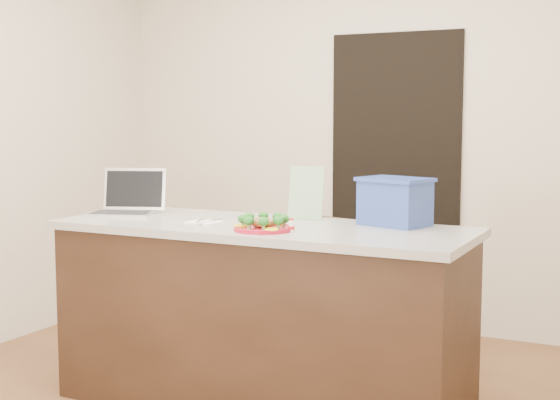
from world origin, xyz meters
The scene contains 15 objects.
room_shell centered at (0.00, 0.00, 1.62)m, with size 4.00×4.00×4.00m.
doorway centered at (0.10, 1.98, 1.00)m, with size 0.90×0.02×2.00m, color black.
island centered at (0.00, 0.25, 0.46)m, with size 2.06×0.76×0.92m.
plate centered at (0.11, 0.07, 0.93)m, with size 0.28×0.28×0.02m.
meatballs centered at (0.11, 0.07, 0.96)m, with size 0.11×0.11×0.04m.
broccoli centered at (0.11, 0.07, 0.97)m, with size 0.23×0.23×0.04m.
pepper_rings centered at (0.11, 0.07, 0.94)m, with size 0.25×0.24×0.01m.
napkin centered at (-0.28, 0.17, 0.92)m, with size 0.15×0.15×0.01m, color white.
fork centered at (-0.30, 0.18, 0.93)m, with size 0.06×0.17×0.00m.
knife centered at (-0.25, 0.15, 0.93)m, with size 0.02×0.21×0.01m.
yogurt_bottle centered at (0.24, 0.08, 0.95)m, with size 0.03×0.03×0.06m.
laptop centered at (-0.83, 0.29, 0.99)m, with size 0.41×0.38×0.24m.
leaflet centered at (0.12, 0.51, 1.06)m, with size 0.19×0.00×0.27m, color silver.
blue_box centered at (0.59, 0.50, 1.04)m, with size 0.38×0.32×0.23m.
chair centered at (0.12, 0.91, 0.49)m, with size 0.48×0.48×0.87m.
Camera 1 is at (1.78, -3.07, 1.45)m, focal length 50.00 mm.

